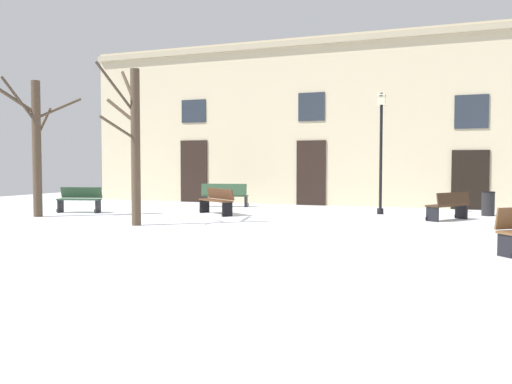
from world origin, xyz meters
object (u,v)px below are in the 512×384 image
bench_near_center_tree (217,200)px  bench_near_lamp (449,206)px  bench_by_litter_bin (225,195)px  streetlamp (381,140)px  litter_bin (488,204)px  tree_center (134,141)px  bench_back_to_back_right (80,199)px  tree_foreground (36,143)px

bench_near_center_tree → bench_near_lamp: bearing=43.4°
bench_near_lamp → bench_by_litter_bin: (-8.56, 2.38, 0.04)m
streetlamp → bench_near_center_tree: 5.95m
litter_bin → bench_near_lamp: bearing=-120.2°
bench_near_center_tree → bench_by_litter_bin: size_ratio=0.88×
tree_center → bench_back_to_back_right: bearing=146.3°
tree_foreground → bench_by_litter_bin: (3.97, 6.00, -1.91)m
tree_foreground → bench_by_litter_bin: tree_foreground is taller
tree_foreground → bench_near_lamp: (12.53, 3.62, -1.94)m
litter_bin → bench_by_litter_bin: bench_by_litter_bin is taller
tree_foreground → bench_back_to_back_right: size_ratio=2.80×
tree_center → bench_near_lamp: tree_center is taller
tree_center → bench_by_litter_bin: tree_center is taller
bench_by_litter_bin → litter_bin: bearing=166.8°
tree_center → bench_by_litter_bin: 7.23m
litter_bin → bench_by_litter_bin: 9.73m
streetlamp → bench_by_litter_bin: size_ratio=2.16×
bench_by_litter_bin → streetlamp: bearing=159.6°
tree_center → litter_bin: size_ratio=5.59×
streetlamp → litter_bin: 4.07m
bench_near_lamp → bench_by_litter_bin: size_ratio=0.81×
tree_center → bench_near_lamp: size_ratio=2.89×
tree_center → bench_near_center_tree: tree_center is taller
bench_back_to_back_right → streetlamp: bearing=3.8°
streetlamp → bench_near_lamp: size_ratio=2.66×
tree_foreground → streetlamp: (10.28, 4.96, 0.13)m
bench_back_to_back_right → bench_near_center_tree: size_ratio=0.94×
tree_foreground → litter_bin: size_ratio=5.54×
tree_center → bench_back_to_back_right: size_ratio=2.83×
litter_bin → bench_by_litter_bin: (-9.73, 0.37, 0.07)m
bench_near_lamp → tree_foreground: bearing=-40.0°
tree_center → bench_by_litter_bin: (-0.41, 6.98, -1.86)m
tree_foreground → litter_bin: bearing=22.4°
bench_near_lamp → bench_near_center_tree: bearing=-49.9°
bench_back_to_back_right → bench_by_litter_bin: 5.62m
bench_back_to_back_right → bench_near_lamp: bench_back_to_back_right is taller
bench_near_lamp → streetlamp: bearing=-86.9°
bench_near_lamp → bench_by_litter_bin: bench_by_litter_bin is taller
tree_foreground → litter_bin: 14.94m
streetlamp → bench_near_center_tree: bearing=-157.5°
tree_center → bench_by_litter_bin: bearing=93.4°
tree_center → streetlamp: 8.37m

